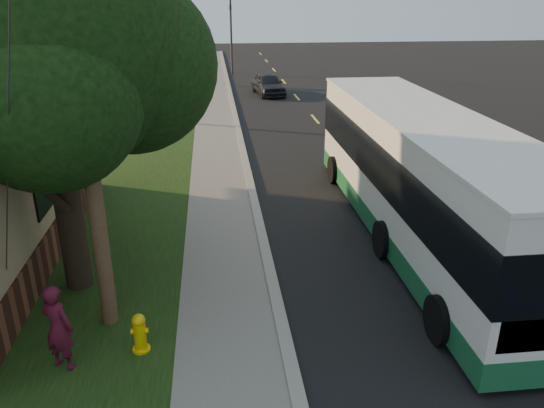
{
  "coord_description": "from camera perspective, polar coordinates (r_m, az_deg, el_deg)",
  "views": [
    {
      "loc": [
        -1.16,
        -8.05,
        6.06
      ],
      "look_at": [
        0.12,
        3.16,
        1.5
      ],
      "focal_mm": 35.0,
      "sensor_mm": 36.0,
      "label": 1
    }
  ],
  "objects": [
    {
      "name": "bare_tree_near",
      "position": [
        26.44,
        -11.8,
        13.06
      ],
      "size": [
        1.38,
        1.21,
        4.31
      ],
      "color": "black",
      "rests_on": "grass_verge"
    },
    {
      "name": "fire_hydrant",
      "position": [
        9.92,
        -14.04,
        -13.29
      ],
      "size": [
        0.32,
        0.32,
        0.74
      ],
      "color": "#E3B80B",
      "rests_on": "grass_verge"
    },
    {
      "name": "transit_bus",
      "position": [
        13.94,
        15.95,
        3.07
      ],
      "size": [
        2.77,
        12.03,
        3.25
      ],
      "color": "silver",
      "rests_on": "ground"
    },
    {
      "name": "utility_pole",
      "position": [
        9.4,
        -20.07,
        11.98
      ],
      "size": [
        2.86,
        3.21,
        9.07
      ],
      "color": "#473321",
      "rests_on": "ground"
    },
    {
      "name": "ground",
      "position": [
        10.14,
        1.41,
        -14.7
      ],
      "size": [
        120.0,
        120.0,
        0.0
      ],
      "primitive_type": "plane",
      "color": "black",
      "rests_on": "ground"
    },
    {
      "name": "leafy_tree",
      "position": [
        11.15,
        -23.06,
        15.76
      ],
      "size": [
        6.3,
        6.0,
        7.8
      ],
      "color": "black",
      "rests_on": "grass_verge"
    },
    {
      "name": "road",
      "position": [
        19.72,
        9.03,
        3.85
      ],
      "size": [
        8.0,
        80.0,
        0.01
      ],
      "primitive_type": "cube",
      "color": "black",
      "rests_on": "ground"
    },
    {
      "name": "grass_verge",
      "position": [
        19.32,
        -16.12,
        2.94
      ],
      "size": [
        5.0,
        80.0,
        0.07
      ],
      "primitive_type": "cube",
      "color": "black",
      "rests_on": "ground"
    },
    {
      "name": "bare_tree_far",
      "position": [
        38.31,
        -9.55,
        15.64
      ],
      "size": [
        1.38,
        1.21,
        4.03
      ],
      "color": "black",
      "rests_on": "grass_verge"
    },
    {
      "name": "distant_car",
      "position": [
        33.71,
        -0.4,
        12.79
      ],
      "size": [
        2.06,
        4.06,
        1.32
      ],
      "primitive_type": "imported",
      "rotation": [
        0.0,
        0.0,
        0.13
      ],
      "color": "black",
      "rests_on": "ground"
    },
    {
      "name": "traffic_signal",
      "position": [
        42.18,
        -4.43,
        18.01
      ],
      "size": [
        0.18,
        0.22,
        5.5
      ],
      "color": "#2D2D30",
      "rests_on": "ground"
    },
    {
      "name": "curb",
      "position": [
        19.05,
        -2.67,
        3.63
      ],
      "size": [
        0.25,
        80.0,
        0.12
      ],
      "primitive_type": "cube",
      "color": "gray",
      "rests_on": "ground"
    },
    {
      "name": "sidewalk",
      "position": [
        19.02,
        -5.68,
        3.45
      ],
      "size": [
        2.0,
        80.0,
        0.08
      ],
      "primitive_type": "cube",
      "color": "slate",
      "rests_on": "ground"
    },
    {
      "name": "skateboarder",
      "position": [
        9.71,
        -22.03,
        -12.19
      ],
      "size": [
        0.69,
        0.6,
        1.58
      ],
      "primitive_type": "imported",
      "rotation": [
        0.0,
        0.0,
        2.66
      ],
      "color": "#4A0E20",
      "rests_on": "grass_verge"
    }
  ]
}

